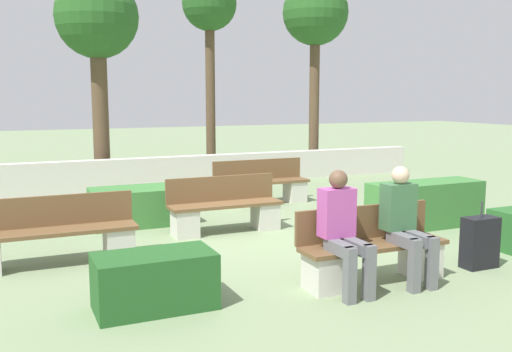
# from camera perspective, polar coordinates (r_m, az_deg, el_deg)

# --- Properties ---
(ground_plane) EXTENTS (60.00, 60.00, 0.00)m
(ground_plane) POSITION_cam_1_polar(r_m,az_deg,el_deg) (8.56, 0.69, -6.45)
(ground_plane) COLOR gray
(perimeter_wall) EXTENTS (13.60, 0.30, 0.71)m
(perimeter_wall) POSITION_cam_1_polar(r_m,az_deg,el_deg) (13.59, -8.97, 0.41)
(perimeter_wall) COLOR beige
(perimeter_wall) RESTS_ON ground_plane
(bench_front) EXTENTS (1.80, 0.49, 0.87)m
(bench_front) POSITION_cam_1_polar(r_m,az_deg,el_deg) (6.77, 11.56, -7.64)
(bench_front) COLOR brown
(bench_front) RESTS_ON ground_plane
(bench_left_side) EXTENTS (1.91, 0.49, 0.87)m
(bench_left_side) POSITION_cam_1_polar(r_m,az_deg,el_deg) (11.32, 0.57, -1.10)
(bench_left_side) COLOR brown
(bench_left_side) RESTS_ON ground_plane
(bench_right_side) EXTENTS (1.81, 0.48, 0.87)m
(bench_right_side) POSITION_cam_1_polar(r_m,az_deg,el_deg) (9.03, -3.08, -3.52)
(bench_right_side) COLOR brown
(bench_right_side) RESTS_ON ground_plane
(bench_back) EXTENTS (2.07, 0.48, 0.87)m
(bench_back) POSITION_cam_1_polar(r_m,az_deg,el_deg) (7.71, -19.55, -5.92)
(bench_back) COLOR brown
(bench_back) RESTS_ON ground_plane
(person_seated_man) EXTENTS (0.38, 0.63, 1.34)m
(person_seated_man) POSITION_cam_1_polar(r_m,az_deg,el_deg) (6.76, 14.67, -4.20)
(person_seated_man) COLOR slate
(person_seated_man) RESTS_ON ground_plane
(person_seated_woman) EXTENTS (0.38, 0.63, 1.34)m
(person_seated_woman) POSITION_cam_1_polar(r_m,az_deg,el_deg) (6.28, 8.67, -4.96)
(person_seated_woman) COLOR slate
(person_seated_woman) RESTS_ON ground_plane
(hedge_block_near_left) EXTENTS (1.20, 0.63, 0.57)m
(hedge_block_near_left) POSITION_cam_1_polar(r_m,az_deg,el_deg) (5.95, -10.10, -10.29)
(hedge_block_near_left) COLOR #235623
(hedge_block_near_left) RESTS_ON ground_plane
(hedge_block_mid_left) EXTENTS (1.56, 0.88, 0.61)m
(hedge_block_mid_left) POSITION_cam_1_polar(r_m,az_deg,el_deg) (9.75, -11.66, -2.97)
(hedge_block_mid_left) COLOR #3D7A38
(hedge_block_mid_left) RESTS_ON ground_plane
(hedge_block_mid_right) EXTENTS (1.96, 0.65, 0.74)m
(hedge_block_mid_right) POSITION_cam_1_polar(r_m,az_deg,el_deg) (9.77, 16.56, -2.73)
(hedge_block_mid_right) COLOR #3D7A38
(hedge_block_mid_right) RESTS_ON ground_plane
(suitcase) EXTENTS (0.45, 0.24, 0.84)m
(suitcase) POSITION_cam_1_polar(r_m,az_deg,el_deg) (7.70, 21.47, -6.20)
(suitcase) COLOR black
(suitcase) RESTS_ON ground_plane
(tree_center_left) EXTENTS (1.89, 1.89, 4.87)m
(tree_center_left) POSITION_cam_1_polar(r_m,az_deg,el_deg) (13.94, -15.62, 14.51)
(tree_center_left) COLOR brown
(tree_center_left) RESTS_ON ground_plane
(tree_center_right) EXTENTS (1.42, 1.42, 5.21)m
(tree_center_right) POSITION_cam_1_polar(r_m,az_deg,el_deg) (15.38, -4.67, 16.11)
(tree_center_right) COLOR brown
(tree_center_right) RESTS_ON ground_plane
(tree_rightmost) EXTENTS (1.81, 1.81, 5.31)m
(tree_rightmost) POSITION_cam_1_polar(r_m,az_deg,el_deg) (16.33, 5.96, 15.56)
(tree_rightmost) COLOR brown
(tree_rightmost) RESTS_ON ground_plane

